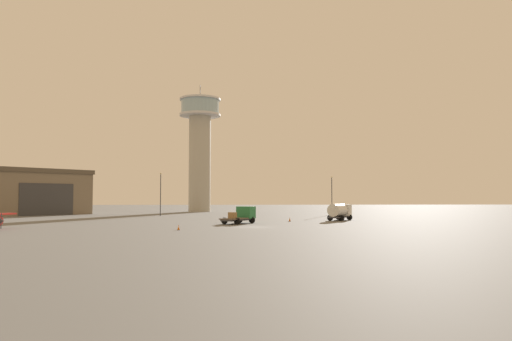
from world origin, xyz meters
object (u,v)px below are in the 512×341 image
object	(u,v)px
control_tower	(200,143)
truck_fuel_tanker_white	(339,211)
light_post_west	(161,190)
truck_flatbed_green	(242,215)
traffic_cone_near_right	(290,219)
light_post_east	(332,192)
traffic_cone_near_left	(179,227)

from	to	relation	value
control_tower	truck_fuel_tanker_white	world-z (taller)	control_tower
light_post_west	truck_fuel_tanker_white	bearing A→B (deg)	-33.80
control_tower	light_post_west	size ratio (longest dim) A/B	3.83
truck_flatbed_green	control_tower	bearing A→B (deg)	42.79
truck_flatbed_green	traffic_cone_near_right	bearing A→B (deg)	-22.20
light_post_east	truck_fuel_tanker_white	bearing A→B (deg)	-100.12
truck_fuel_tanker_white	traffic_cone_near_right	size ratio (longest dim) A/B	9.15
control_tower	traffic_cone_near_right	size ratio (longest dim) A/B	52.85
control_tower	light_post_east	xyz separation A→B (m)	(32.34, -25.39, -14.26)
traffic_cone_near_right	light_post_east	bearing A→B (deg)	65.40
control_tower	light_post_west	bearing A→B (deg)	-102.50
truck_flatbed_green	light_post_west	distance (m)	35.72
truck_fuel_tanker_white	light_post_east	world-z (taller)	light_post_east
truck_flatbed_green	traffic_cone_near_left	world-z (taller)	truck_flatbed_green
truck_flatbed_green	traffic_cone_near_left	distance (m)	16.76
control_tower	traffic_cone_near_right	distance (m)	62.26
traffic_cone_near_left	light_post_west	bearing A→B (deg)	100.46
control_tower	truck_flatbed_green	bearing A→B (deg)	-80.88
truck_fuel_tanker_white	truck_flatbed_green	size ratio (longest dim) A/B	0.91
truck_fuel_tanker_white	light_post_east	xyz separation A→B (m)	(5.02, 28.11, 3.69)
traffic_cone_near_left	traffic_cone_near_right	xyz separation A→B (m)	(16.51, 20.11, 0.02)
truck_flatbed_green	traffic_cone_near_right	xyz separation A→B (m)	(8.22, 5.57, -0.93)
truck_fuel_tanker_white	control_tower	bearing A→B (deg)	61.72
control_tower	truck_flatbed_green	size ratio (longest dim) A/B	5.27
light_post_west	light_post_east	distance (m)	39.49
truck_flatbed_green	light_post_east	world-z (taller)	light_post_east
light_post_west	light_post_east	world-z (taller)	light_post_west
truck_flatbed_green	light_post_west	world-z (taller)	light_post_west
light_post_west	traffic_cone_near_left	bearing A→B (deg)	-79.54
light_post_east	traffic_cone_near_left	world-z (taller)	light_post_east
control_tower	traffic_cone_near_right	world-z (taller)	control_tower
truck_fuel_tanker_white	traffic_cone_near_right	xyz separation A→B (m)	(-9.16, -2.84, -1.32)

